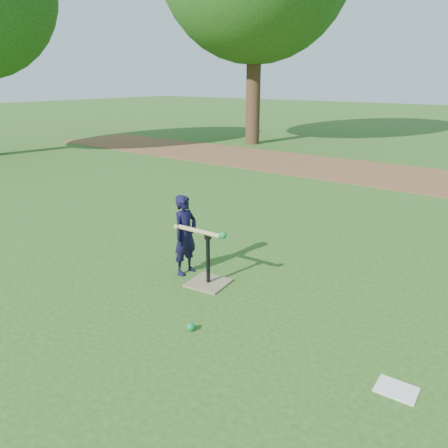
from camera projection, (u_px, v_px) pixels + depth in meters
The scene contains 7 objects.
ground at pixel (202, 293), 4.85m from camera, with size 80.00×80.00×0.00m, color #285116.
dirt_strip at pixel (402, 177), 10.51m from camera, with size 24.00×3.00×0.01m, color brown.
child at pixel (185, 235), 5.20m from camera, with size 0.36×0.23×0.98m, color black.
wiffle_ball_ground at pixel (191, 327), 4.11m from camera, with size 0.08×0.08×0.08m, color #0C863B.
clipboard at pixel (396, 390), 3.33m from camera, with size 0.30×0.23×0.01m, color white.
batting_tee at pixel (208, 275), 5.03m from camera, with size 0.48×0.48×0.61m.
swing_action at pixel (201, 231), 4.89m from camera, with size 0.71×0.13×0.09m.
Camera 1 is at (2.83, -3.32, 2.27)m, focal length 35.00 mm.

